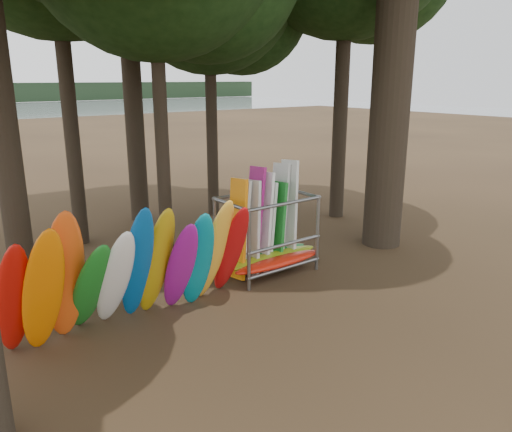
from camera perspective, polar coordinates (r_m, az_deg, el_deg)
ground at (r=12.64m, az=2.04°, el=-8.02°), size 120.00×120.00×0.00m
kayak_row at (r=10.46m, az=-13.73°, el=-6.20°), size 5.36×1.97×2.97m
storage_rack at (r=13.29m, az=1.17°, el=-2.31°), size 3.13×1.59×2.93m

